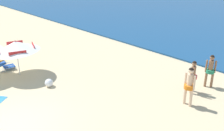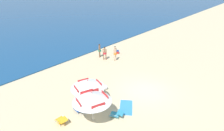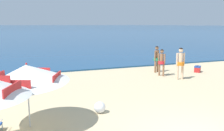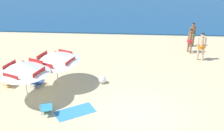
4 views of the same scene
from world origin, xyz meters
name	(u,v)px [view 4 (image 4 of 4)]	position (x,y,z in m)	size (l,w,h in m)	color
ground_plane	(137,115)	(0.00, 0.00, 0.00)	(800.00, 800.00, 0.00)	#D1BA8E
beach_umbrella_striped_main	(24,67)	(-5.36, 1.01, 1.78)	(3.36, 3.37, 2.11)	silver
beach_umbrella_striped_second	(56,57)	(-4.20, 2.54, 1.64)	(3.39, 3.38, 2.00)	silver
lounge_chair_under_umbrella	(9,80)	(-6.80, 2.38, 0.28)	(0.64, 0.91, 0.49)	gold
lounge_chair_beside_umbrella	(46,107)	(-4.16, -0.02, 0.28)	(0.79, 1.00, 0.51)	teal
lounge_chair_facing_sea	(36,82)	(-5.30, 2.33, 0.28)	(0.70, 0.95, 0.50)	#1E4799
person_standing_near_shore	(202,45)	(3.98, 6.22, 1.04)	(0.53, 0.44, 1.80)	beige
person_standing_beside	(193,33)	(3.83, 8.49, 0.98)	(0.45, 0.42, 1.70)	#8C6042
person_wading_in	(190,39)	(3.50, 7.39, 0.94)	(0.40, 0.43, 1.62)	#8C6042
beach_ball	(102,80)	(-1.86, 2.89, 0.20)	(0.41, 0.41, 0.41)	white
beach_towel	(75,112)	(-2.87, 0.08, 0.01)	(0.90, 1.80, 0.01)	#3384BC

